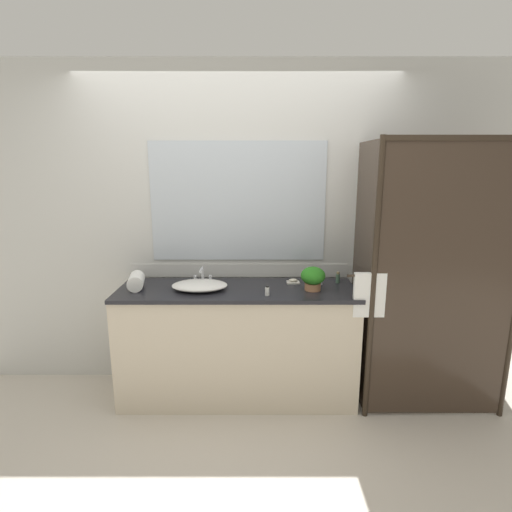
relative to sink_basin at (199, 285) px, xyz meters
The scene contains 12 objects.
ground_plane 0.97m from the sink_basin, ahead, with size 8.00×8.00×0.00m, color beige.
wall_back_with_mirror 0.60m from the sink_basin, 52.99° to the left, with size 4.40×0.06×2.60m.
vanity_cabinet 0.56m from the sink_basin, ahead, with size 1.80×0.58×0.90m.
shower_enclosure 1.57m from the sink_basin, ahead, with size 1.20×0.59×2.00m.
sink_basin is the anchor object (origin of this frame).
faucet 0.17m from the sink_basin, 90.00° to the left, with size 0.17×0.15×0.13m.
potted_plant 0.85m from the sink_basin, ahead, with size 0.18×0.18×0.18m.
soap_dish 0.73m from the sink_basin, 12.64° to the left, with size 0.10×0.07×0.04m.
amenity_bottle_conditioner 0.52m from the sink_basin, 16.35° to the right, with size 0.03×0.03×0.07m.
amenity_bottle_lotion 1.08m from the sink_basin, ahead, with size 0.03×0.03×0.09m.
amenity_bottle_body_wash 0.94m from the sink_basin, ahead, with size 0.03×0.03×0.09m.
rolled_towel_near_edge 0.48m from the sink_basin, behind, with size 0.12×0.12×0.22m, color white.
Camera 1 is at (0.14, -2.93, 1.81)m, focal length 28.29 mm.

